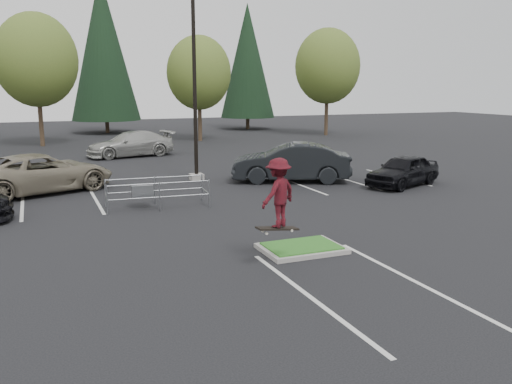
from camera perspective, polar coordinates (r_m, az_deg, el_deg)
name	(u,v)px	position (r m, az deg, el deg)	size (l,w,h in m)	color
ground	(301,251)	(15.08, 4.81, -6.17)	(120.00, 120.00, 0.00)	black
grass_median	(302,248)	(15.06, 4.81, -5.88)	(2.20, 1.60, 0.16)	#9C9891
stall_lines	(194,209)	(20.04, -6.57, -1.81)	(22.62, 17.60, 0.01)	silver
light_pole	(195,83)	(25.79, -6.48, 11.29)	(0.70, 0.60, 10.12)	#9C9891
decid_b	(36,63)	(43.34, -22.12, 12.47)	(5.89, 5.89, 9.64)	#38281C
decid_c	(199,75)	(44.45, -6.05, 12.14)	(5.12, 5.12, 8.38)	#38281C
decid_d	(327,68)	(49.67, 7.50, 12.77)	(5.76, 5.76, 9.43)	#38281C
conif_b	(103,48)	(53.79, -15.79, 14.39)	(6.38, 6.38, 14.50)	#38281C
conif_c	(248,61)	(56.25, -0.90, 13.62)	(5.50, 5.50, 12.50)	#38281C
cart_corral	(146,190)	(20.43, -11.55, 0.18)	(3.82, 1.62, 1.06)	gray
skateboarder	(278,193)	(13.23, 2.29, -0.12)	(1.27, 1.07, 1.85)	black
car_l_tan	(39,173)	(24.56, -21.85, 1.83)	(2.76, 5.98, 1.66)	gray
car_r_charc	(291,163)	(25.52, 3.69, 3.12)	(1.92, 5.51, 1.81)	black
car_r_black	(404,170)	(25.33, 15.27, 2.22)	(1.66, 4.13, 1.41)	black
car_far_silver	(131,144)	(35.45, -12.99, 4.95)	(2.23, 5.48, 1.59)	#AAAAA5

